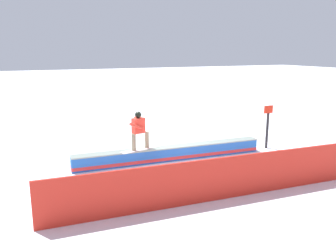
# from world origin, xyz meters

# --- Properties ---
(ground_plane) EXTENTS (120.00, 120.00, 0.00)m
(ground_plane) POSITION_xyz_m (0.00, 0.00, 0.00)
(ground_plane) COLOR white
(grind_box) EXTENTS (6.88, 0.88, 0.50)m
(grind_box) POSITION_xyz_m (0.00, 0.00, 0.23)
(grind_box) COLOR blue
(grind_box) RESTS_ON ground_plane
(snowboarder) EXTENTS (1.50, 0.64, 1.32)m
(snowboarder) POSITION_xyz_m (1.16, -0.06, 1.21)
(snowboarder) COLOR silver
(snowboarder) RESTS_ON grind_box
(safety_fence) EXTENTS (9.52, 0.65, 1.13)m
(safety_fence) POSITION_xyz_m (0.00, 3.52, 0.57)
(safety_fence) COLOR red
(safety_fence) RESTS_ON ground_plane
(trail_marker) EXTENTS (0.40, 0.10, 1.70)m
(trail_marker) POSITION_xyz_m (-4.08, 0.17, 0.92)
(trail_marker) COLOR #262628
(trail_marker) RESTS_ON ground_plane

